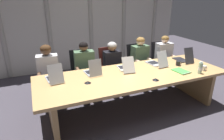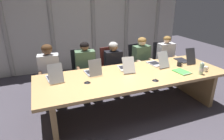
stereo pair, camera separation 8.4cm
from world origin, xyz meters
TOP-DOWN VIEW (x-y plane):
  - ground_plane at (0.00, 0.00)m, footprint 11.41×11.41m
  - conference_table at (0.00, 0.00)m, footprint 3.44×1.18m
  - curtain_backdrop at (-0.00, 2.67)m, footprint 5.70×0.17m
  - laptop_left_end at (-1.35, 0.25)m, footprint 0.28×0.45m
  - laptop_left_mid at (-0.68, 0.26)m, footprint 0.26×0.39m
  - laptop_center at (-0.04, 0.24)m, footprint 0.28×0.49m
  - laptop_right_mid at (0.66, 0.24)m, footprint 0.27×0.49m
  - laptop_right_end at (1.33, 0.22)m, footprint 0.23×0.47m
  - office_chair_left_end at (-1.35, 1.01)m, footprint 0.60×0.60m
  - office_chair_left_mid at (-0.69, 1.01)m, footprint 0.60×0.60m
  - office_chair_center at (-0.01, 1.01)m, footprint 0.60×0.61m
  - office_chair_right_mid at (0.71, 1.01)m, footprint 0.60×0.60m
  - office_chair_right_end at (1.39, 1.01)m, footprint 0.60×0.61m
  - person_left_end at (-1.40, 0.86)m, footprint 0.44×0.57m
  - person_left_mid at (-0.66, 0.86)m, footprint 0.45×0.57m
  - person_center at (-0.03, 0.85)m, footprint 0.39×0.55m
  - person_right_mid at (0.69, 0.86)m, footprint 0.42×0.56m
  - person_right_end at (1.37, 0.85)m, footprint 0.42×0.56m
  - water_bottle_primary at (1.12, -0.44)m, footprint 0.08×0.08m
  - coffee_mug_near at (1.05, 0.04)m, footprint 0.13×0.09m
  - coffee_mug_far at (1.30, -0.36)m, footprint 0.13×0.08m
  - conference_mic_left_side at (-0.87, -0.06)m, footprint 0.11×0.11m
  - conference_mic_middle at (0.20, -0.39)m, footprint 0.11×0.11m
  - spiral_notepad at (0.87, -0.24)m, footprint 0.25×0.33m

SIDE VIEW (x-z plane):
  - ground_plane at x=0.00m, z-range 0.00..0.00m
  - office_chair_left_end at x=-1.35m, z-range -0.11..0.79m
  - office_chair_right_end at x=1.39m, z-range -0.12..0.83m
  - office_chair_center at x=-0.01m, z-range -0.13..0.83m
  - office_chair_left_mid at x=-0.69m, z-range -0.13..0.84m
  - office_chair_right_mid at x=0.71m, z-range -0.13..0.84m
  - conference_table at x=0.00m, z-range 0.22..0.95m
  - person_center at x=-0.03m, z-range 0.08..1.21m
  - person_right_end at x=1.37m, z-range 0.07..1.23m
  - person_left_mid at x=-0.66m, z-range 0.08..1.25m
  - person_right_mid at x=0.69m, z-range 0.08..1.25m
  - person_left_end at x=-1.40m, z-range 0.08..1.28m
  - spiral_notepad at x=0.87m, z-range 0.73..0.76m
  - conference_mic_left_side at x=-0.87m, z-range 0.74..0.77m
  - conference_mic_middle at x=0.20m, z-range 0.74..0.77m
  - coffee_mug_near at x=1.05m, z-range 0.74..0.83m
  - coffee_mug_far at x=1.30m, z-range 0.74..0.83m
  - laptop_center at x=-0.04m, z-range 0.65..0.94m
  - laptop_left_mid at x=-0.68m, z-range 0.64..0.95m
  - laptop_right_mid at x=0.66m, z-range 0.64..0.96m
  - laptop_left_end at x=-1.35m, z-range 0.64..0.96m
  - laptop_right_end at x=1.33m, z-range 0.64..0.96m
  - water_bottle_primary at x=1.12m, z-range 0.73..0.95m
  - curtain_backdrop at x=0.00m, z-range 0.00..2.81m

